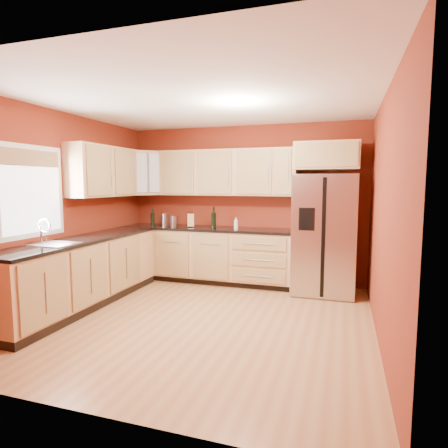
{
  "coord_description": "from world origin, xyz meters",
  "views": [
    {
      "loc": [
        1.61,
        -4.1,
        1.65
      ],
      "look_at": [
        0.01,
        0.9,
        1.08
      ],
      "focal_mm": 30.0,
      "sensor_mm": 36.0,
      "label": 1
    }
  ],
  "objects_px": {
    "knife_block": "(191,220)",
    "soap_dispenser": "(236,223)",
    "canister_left": "(173,221)",
    "wine_bottle_a": "(214,217)",
    "refrigerator": "(324,234)"
  },
  "relations": [
    {
      "from": "refrigerator",
      "to": "canister_left",
      "type": "height_order",
      "value": "refrigerator"
    },
    {
      "from": "refrigerator",
      "to": "knife_block",
      "type": "relative_size",
      "value": 8.22
    },
    {
      "from": "knife_block",
      "to": "soap_dispenser",
      "type": "xyz_separation_m",
      "value": [
        0.81,
        -0.06,
        -0.02
      ]
    },
    {
      "from": "wine_bottle_a",
      "to": "soap_dispenser",
      "type": "bearing_deg",
      "value": -5.38
    },
    {
      "from": "knife_block",
      "to": "soap_dispenser",
      "type": "distance_m",
      "value": 0.81
    },
    {
      "from": "refrigerator",
      "to": "knife_block",
      "type": "height_order",
      "value": "refrigerator"
    },
    {
      "from": "wine_bottle_a",
      "to": "soap_dispenser",
      "type": "xyz_separation_m",
      "value": [
        0.39,
        -0.04,
        -0.08
      ]
    },
    {
      "from": "wine_bottle_a",
      "to": "knife_block",
      "type": "xyz_separation_m",
      "value": [
        -0.42,
        0.02,
        -0.06
      ]
    },
    {
      "from": "soap_dispenser",
      "to": "canister_left",
      "type": "bearing_deg",
      "value": 179.72
    },
    {
      "from": "wine_bottle_a",
      "to": "knife_block",
      "type": "distance_m",
      "value": 0.42
    },
    {
      "from": "wine_bottle_a",
      "to": "knife_block",
      "type": "relative_size",
      "value": 1.59
    },
    {
      "from": "knife_block",
      "to": "canister_left",
      "type": "bearing_deg",
      "value": 167.56
    },
    {
      "from": "refrigerator",
      "to": "knife_block",
      "type": "distance_m",
      "value": 2.19
    },
    {
      "from": "refrigerator",
      "to": "wine_bottle_a",
      "type": "height_order",
      "value": "refrigerator"
    },
    {
      "from": "knife_block",
      "to": "soap_dispenser",
      "type": "bearing_deg",
      "value": -27.13
    }
  ]
}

